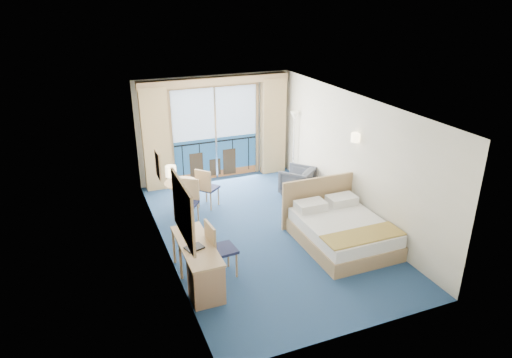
{
  "coord_description": "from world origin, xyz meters",
  "views": [
    {
      "loc": [
        -3.26,
        -7.62,
        4.6
      ],
      "look_at": [
        -0.1,
        0.2,
        1.12
      ],
      "focal_mm": 32.0,
      "sensor_mm": 36.0,
      "label": 1
    }
  ],
  "objects_px": {
    "nightstand": "(327,197)",
    "floor_lamp": "(294,128)",
    "table_chair_a": "(206,186)",
    "desk": "(204,275)",
    "desk_chair": "(217,246)",
    "round_table": "(181,189)",
    "armchair": "(297,181)",
    "table_chair_b": "(189,199)",
    "bed": "(341,230)"
  },
  "relations": [
    {
      "from": "desk_chair",
      "to": "round_table",
      "type": "height_order",
      "value": "desk_chair"
    },
    {
      "from": "floor_lamp",
      "to": "desk_chair",
      "type": "height_order",
      "value": "floor_lamp"
    },
    {
      "from": "desk_chair",
      "to": "table_chair_a",
      "type": "distance_m",
      "value": 2.75
    },
    {
      "from": "desk",
      "to": "armchair",
      "type": "bearing_deg",
      "value": 43.73
    },
    {
      "from": "round_table",
      "to": "table_chair_a",
      "type": "height_order",
      "value": "table_chair_a"
    },
    {
      "from": "table_chair_b",
      "to": "round_table",
      "type": "bearing_deg",
      "value": 124.2
    },
    {
      "from": "table_chair_a",
      "to": "table_chair_b",
      "type": "relative_size",
      "value": 1.0
    },
    {
      "from": "armchair",
      "to": "round_table",
      "type": "distance_m",
      "value": 2.82
    },
    {
      "from": "nightstand",
      "to": "floor_lamp",
      "type": "relative_size",
      "value": 0.29
    },
    {
      "from": "table_chair_a",
      "to": "nightstand",
      "type": "bearing_deg",
      "value": -152.77
    },
    {
      "from": "floor_lamp",
      "to": "desk",
      "type": "xyz_separation_m",
      "value": [
        -3.6,
        -4.07,
        -0.94
      ]
    },
    {
      "from": "bed",
      "to": "table_chair_a",
      "type": "height_order",
      "value": "bed"
    },
    {
      "from": "bed",
      "to": "round_table",
      "type": "bearing_deg",
      "value": 133.58
    },
    {
      "from": "floor_lamp",
      "to": "desk_chair",
      "type": "xyz_separation_m",
      "value": [
        -3.23,
        -3.62,
        -0.76
      ]
    },
    {
      "from": "nightstand",
      "to": "armchair",
      "type": "bearing_deg",
      "value": 106.74
    },
    {
      "from": "floor_lamp",
      "to": "armchair",
      "type": "bearing_deg",
      "value": -111.03
    },
    {
      "from": "table_chair_a",
      "to": "table_chair_b",
      "type": "distance_m",
      "value": 0.75
    },
    {
      "from": "nightstand",
      "to": "desk",
      "type": "bearing_deg",
      "value": -148.62
    },
    {
      "from": "nightstand",
      "to": "desk",
      "type": "xyz_separation_m",
      "value": [
        -3.51,
        -2.14,
        0.15
      ]
    },
    {
      "from": "floor_lamp",
      "to": "round_table",
      "type": "height_order",
      "value": "floor_lamp"
    },
    {
      "from": "desk",
      "to": "table_chair_a",
      "type": "bearing_deg",
      "value": 73.15
    },
    {
      "from": "round_table",
      "to": "floor_lamp",
      "type": "bearing_deg",
      "value": 14.23
    },
    {
      "from": "bed",
      "to": "desk",
      "type": "height_order",
      "value": "bed"
    },
    {
      "from": "desk_chair",
      "to": "round_table",
      "type": "relative_size",
      "value": 1.4
    },
    {
      "from": "desk_chair",
      "to": "table_chair_a",
      "type": "height_order",
      "value": "desk_chair"
    },
    {
      "from": "nightstand",
      "to": "round_table",
      "type": "bearing_deg",
      "value": 159.97
    },
    {
      "from": "round_table",
      "to": "table_chair_a",
      "type": "relative_size",
      "value": 0.78
    },
    {
      "from": "floor_lamp",
      "to": "desk",
      "type": "height_order",
      "value": "floor_lamp"
    },
    {
      "from": "bed",
      "to": "table_chair_b",
      "type": "height_order",
      "value": "bed"
    },
    {
      "from": "nightstand",
      "to": "floor_lamp",
      "type": "xyz_separation_m",
      "value": [
        0.1,
        1.93,
        1.09
      ]
    },
    {
      "from": "armchair",
      "to": "table_chair_b",
      "type": "relative_size",
      "value": 0.77
    },
    {
      "from": "floor_lamp",
      "to": "table_chair_b",
      "type": "height_order",
      "value": "floor_lamp"
    },
    {
      "from": "round_table",
      "to": "table_chair_b",
      "type": "height_order",
      "value": "table_chair_b"
    },
    {
      "from": "desk_chair",
      "to": "table_chair_b",
      "type": "height_order",
      "value": "desk_chair"
    },
    {
      "from": "floor_lamp",
      "to": "desk_chair",
      "type": "distance_m",
      "value": 4.91
    },
    {
      "from": "desk",
      "to": "round_table",
      "type": "xyz_separation_m",
      "value": [
        0.42,
        3.27,
        0.1
      ]
    },
    {
      "from": "table_chair_a",
      "to": "desk",
      "type": "bearing_deg",
      "value": 121.93
    },
    {
      "from": "armchair",
      "to": "bed",
      "type": "bearing_deg",
      "value": 43.3
    },
    {
      "from": "armchair",
      "to": "table_chair_a",
      "type": "bearing_deg",
      "value": -41.73
    },
    {
      "from": "desk",
      "to": "table_chair_a",
      "type": "distance_m",
      "value": 3.29
    },
    {
      "from": "bed",
      "to": "desk",
      "type": "bearing_deg",
      "value": -168.16
    },
    {
      "from": "armchair",
      "to": "desk",
      "type": "bearing_deg",
      "value": 3.61
    },
    {
      "from": "bed",
      "to": "floor_lamp",
      "type": "height_order",
      "value": "floor_lamp"
    },
    {
      "from": "table_chair_b",
      "to": "armchair",
      "type": "bearing_deg",
      "value": 43.59
    },
    {
      "from": "floor_lamp",
      "to": "table_chair_b",
      "type": "distance_m",
      "value": 3.59
    },
    {
      "from": "nightstand",
      "to": "armchair",
      "type": "height_order",
      "value": "armchair"
    },
    {
      "from": "nightstand",
      "to": "table_chair_b",
      "type": "xyz_separation_m",
      "value": [
        -3.09,
        0.48,
        0.28
      ]
    },
    {
      "from": "bed",
      "to": "armchair",
      "type": "xyz_separation_m",
      "value": [
        0.28,
        2.47,
        0.04
      ]
    },
    {
      "from": "floor_lamp",
      "to": "desk",
      "type": "bearing_deg",
      "value": -131.5
    },
    {
      "from": "table_chair_b",
      "to": "table_chair_a",
      "type": "bearing_deg",
      "value": 78.78
    }
  ]
}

